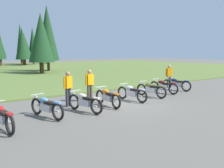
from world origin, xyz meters
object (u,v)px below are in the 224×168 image
Objects in this scene: motorcycle_sky_blue at (46,107)px; rider_near_row_end at (68,87)px; motorcycle_red at (2,117)px; motorcycle_maroon at (163,86)px; rider_with_back_turned at (169,75)px; motorcycle_silver at (132,93)px; rider_checking_bike at (90,83)px; motorcycle_navy at (176,84)px; motorcycle_orange at (107,97)px; motorcycle_cream at (85,102)px; motorcycle_olive at (151,89)px.

motorcycle_sky_blue is 1.23× the size of rider_near_row_end.
motorcycle_red is 9.84m from motorcycle_maroon.
motorcycle_silver is at bearing -159.32° from rider_with_back_turned.
motorcycle_maroon is at bearing -5.09° from rider_checking_bike.
motorcycle_navy is 7.97m from rider_near_row_end.
motorcycle_sky_blue is at bearing 19.99° from motorcycle_red.
motorcycle_navy is 6.59m from rider_checking_bike.
motorcycle_sky_blue is 0.97× the size of motorcycle_orange.
motorcycle_sky_blue is at bearing -175.15° from motorcycle_orange.
motorcycle_red is 4.87m from motorcycle_orange.
motorcycle_cream is 4.84m from motorcycle_olive.
motorcycle_sky_blue is 6.46m from motorcycle_olive.
motorcycle_sky_blue is 3.08m from motorcycle_orange.
motorcycle_silver is (6.50, 1.16, 0.00)m from motorcycle_red.
motorcycle_cream is 7.96m from motorcycle_navy.
motorcycle_olive and motorcycle_maroon have the same top height.
rider_checking_bike reaches higher than motorcycle_olive.
motorcycle_olive is (3.35, 0.50, 0.00)m from motorcycle_orange.
rider_checking_bike is at bearing 26.42° from motorcycle_red.
motorcycle_cream is at bearing -168.84° from motorcycle_navy.
motorcycle_cream and motorcycle_olive have the same top height.
motorcycle_red is 1.00× the size of motorcycle_olive.
motorcycle_sky_blue and motorcycle_orange have the same top height.
motorcycle_olive is at bearing -163.46° from motorcycle_maroon.
motorcycle_silver is 3.40m from rider_near_row_end.
rider_checking_bike is at bearing 174.91° from motorcycle_maroon.
rider_checking_bike is 1.44m from rider_near_row_end.
motorcycle_red is 1.00× the size of motorcycle_orange.
motorcycle_silver is 2.26m from rider_checking_bike.
motorcycle_maroon is (4.88, 0.96, 0.00)m from motorcycle_orange.
motorcycle_orange is at bearing -32.78° from rider_near_row_end.
motorcycle_red and motorcycle_silver have the same top height.
motorcycle_sky_blue is 0.98× the size of motorcycle_olive.
rider_with_back_turned is at bearing 69.07° from motorcycle_navy.
motorcycle_silver is 4.77m from motorcycle_navy.
motorcycle_sky_blue is 1.66m from motorcycle_cream.
motorcycle_maroon is (3.17, 0.68, 0.00)m from motorcycle_silver.
rider_checking_bike is at bearing 178.21° from motorcycle_navy.
motorcycle_cream and motorcycle_orange have the same top height.
motorcycle_orange is 1.74m from motorcycle_silver.
motorcycle_olive is 3.68m from rider_checking_bike.
rider_with_back_turned reaches higher than motorcycle_cream.
motorcycle_silver is 3.24m from motorcycle_maroon.
motorcycle_silver is at bearing -168.75° from motorcycle_navy.
motorcycle_red is 3.77m from rider_near_row_end.
motorcycle_cream is 0.98× the size of motorcycle_orange.
motorcycle_olive is 1.25× the size of rider_near_row_end.
motorcycle_orange is 1.26× the size of rider_with_back_turned.
motorcycle_olive is 1.25× the size of rider_with_back_turned.
motorcycle_olive and motorcycle_navy have the same top height.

